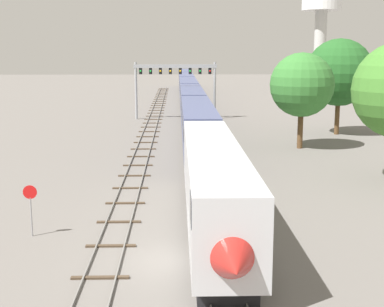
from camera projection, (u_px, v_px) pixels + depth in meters
The scene contains 9 objects.
ground_plane at pixel (178, 261), 26.38m from camera, with size 400.00×400.00×0.00m, color slate.
track_main at pixel (190, 114), 85.33m from camera, with size 2.60×200.00×0.16m.
track_near at pixel (148, 134), 65.54m from camera, with size 2.60×160.00×0.16m.
passenger_train at pixel (190, 97), 86.82m from camera, with size 3.04×136.33×4.80m.
signal_gantry at pixel (175, 77), 79.06m from camera, with size 12.10×0.49×8.30m.
water_tower at pixel (322, 9), 116.56m from camera, with size 8.61×8.61×24.18m.
stop_sign at pixel (31, 203), 29.51m from camera, with size 0.76×0.08×2.88m.
trackside_tree_mid at pixel (302, 85), 55.26m from camera, with size 6.53×6.53×9.81m.
trackside_tree_right at pixel (339, 73), 64.34m from camera, with size 7.95×7.95×11.38m.
Camera 1 is at (-0.01, -24.94, 10.08)m, focal length 50.92 mm.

